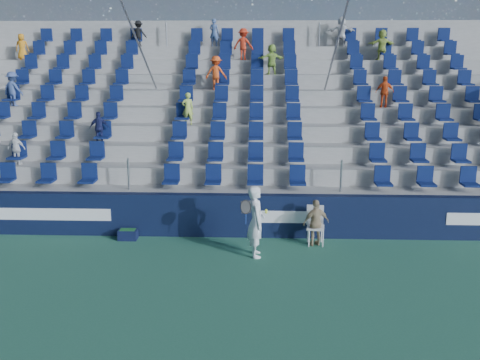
% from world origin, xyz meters
% --- Properties ---
extents(ground, '(70.00, 70.00, 0.00)m').
position_xyz_m(ground, '(0.00, 0.00, 0.00)').
color(ground, '#2D6950').
rests_on(ground, ground).
extents(sponsor_wall, '(24.00, 0.32, 1.20)m').
position_xyz_m(sponsor_wall, '(0.00, 3.15, 0.60)').
color(sponsor_wall, black).
rests_on(sponsor_wall, ground).
extents(grandstand, '(24.00, 8.17, 6.63)m').
position_xyz_m(grandstand, '(-0.00, 8.24, 2.14)').
color(grandstand, '#A4A49F').
rests_on(grandstand, ground).
extents(tennis_player, '(0.69, 0.71, 1.82)m').
position_xyz_m(tennis_player, '(0.64, 1.68, 0.91)').
color(tennis_player, white).
rests_on(tennis_player, ground).
extents(line_judge_chair, '(0.51, 0.52, 1.04)m').
position_xyz_m(line_judge_chair, '(2.22, 2.66, 0.59)').
color(line_judge_chair, white).
rests_on(line_judge_chair, ground).
extents(line_judge, '(0.80, 0.53, 1.26)m').
position_xyz_m(line_judge, '(2.22, 2.50, 0.63)').
color(line_judge, tan).
rests_on(line_judge, ground).
extents(ball_bin, '(0.51, 0.33, 0.29)m').
position_xyz_m(ball_bin, '(-2.88, 2.75, 0.16)').
color(ball_bin, black).
rests_on(ball_bin, ground).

